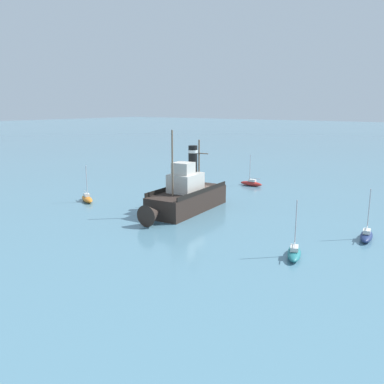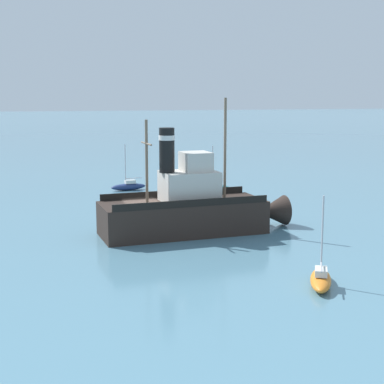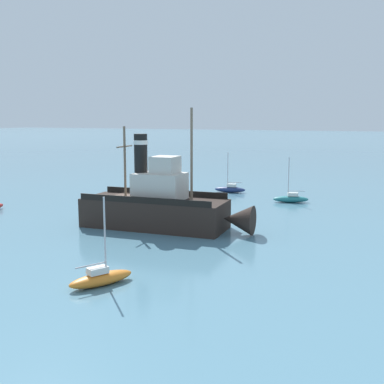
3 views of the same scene
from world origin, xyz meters
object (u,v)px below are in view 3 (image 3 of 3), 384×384
object	(u,v)px
sailboat_teal	(291,199)
old_tugboat	(161,206)
sailboat_navy	(230,189)
sailboat_orange	(101,278)

from	to	relation	value
sailboat_teal	old_tugboat	bearing A→B (deg)	-22.31
old_tugboat	sailboat_teal	xyz separation A→B (m)	(-16.66, 6.83, -1.40)
sailboat_teal	sailboat_navy	bearing A→B (deg)	-113.99
old_tugboat	sailboat_navy	world-z (taller)	old_tugboat
sailboat_orange	sailboat_navy	world-z (taller)	same
sailboat_teal	sailboat_orange	world-z (taller)	same
sailboat_navy	old_tugboat	bearing A→B (deg)	4.59
old_tugboat	sailboat_teal	size ratio (longest dim) A/B	2.99
old_tugboat	sailboat_orange	size ratio (longest dim) A/B	2.99
sailboat_teal	sailboat_orange	xyz separation A→B (m)	(30.26, -3.13, 0.00)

